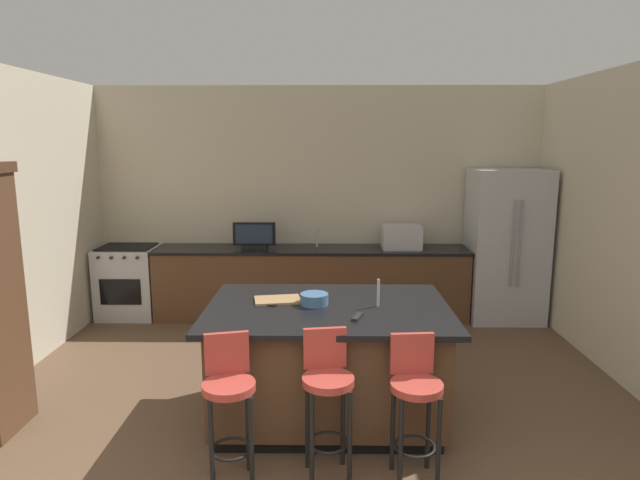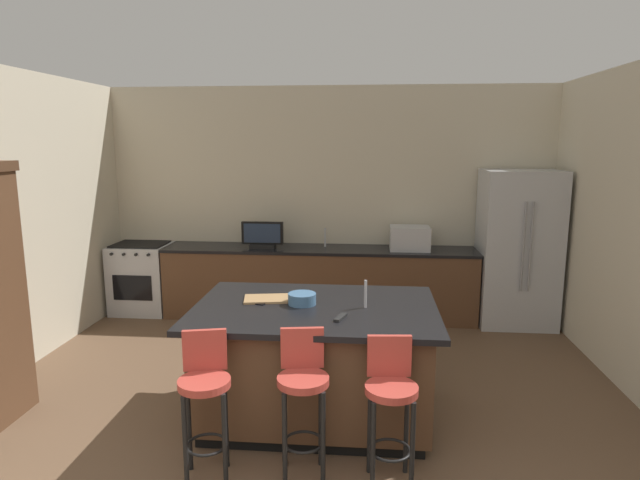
% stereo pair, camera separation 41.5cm
% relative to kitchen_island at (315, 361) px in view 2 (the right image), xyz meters
% --- Properties ---
extents(wall_back, '(6.15, 0.12, 2.90)m').
position_rel_kitchen_island_xyz_m(wall_back, '(-0.12, 2.91, 0.97)').
color(wall_back, beige).
rests_on(wall_back, ground_plane).
extents(counter_back, '(3.91, 0.62, 0.89)m').
position_rel_kitchen_island_xyz_m(counter_back, '(-0.21, 2.53, -0.03)').
color(counter_back, brown).
rests_on(counter_back, ground_plane).
extents(kitchen_island, '(1.90, 1.31, 0.93)m').
position_rel_kitchen_island_xyz_m(kitchen_island, '(0.00, 0.00, 0.00)').
color(kitchen_island, black).
rests_on(kitchen_island, ground_plane).
extents(refrigerator, '(0.89, 0.73, 1.88)m').
position_rel_kitchen_island_xyz_m(refrigerator, '(2.20, 2.48, 0.46)').
color(refrigerator, '#B7BABF').
rests_on(refrigerator, ground_plane).
extents(range_oven, '(0.72, 0.63, 0.91)m').
position_rel_kitchen_island_xyz_m(range_oven, '(-2.53, 2.53, -0.02)').
color(range_oven, '#B7BABF').
rests_on(range_oven, ground_plane).
extents(microwave, '(0.48, 0.36, 0.29)m').
position_rel_kitchen_island_xyz_m(microwave, '(0.92, 2.53, 0.56)').
color(microwave, '#B7BABF').
rests_on(microwave, counter_back).
extents(tv_monitor, '(0.52, 0.16, 0.33)m').
position_rel_kitchen_island_xyz_m(tv_monitor, '(-0.91, 2.48, 0.57)').
color(tv_monitor, black).
rests_on(tv_monitor, counter_back).
extents(sink_faucet_back, '(0.02, 0.02, 0.24)m').
position_rel_kitchen_island_xyz_m(sink_faucet_back, '(-0.14, 2.63, 0.53)').
color(sink_faucet_back, '#B2B2B7').
rests_on(sink_faucet_back, counter_back).
extents(sink_faucet_island, '(0.02, 0.02, 0.22)m').
position_rel_kitchen_island_xyz_m(sink_faucet_island, '(0.39, 0.00, 0.57)').
color(sink_faucet_island, '#B2B2B7').
rests_on(sink_faucet_island, kitchen_island).
extents(bar_stool_left, '(0.35, 0.37, 0.98)m').
position_rel_kitchen_island_xyz_m(bar_stool_left, '(-0.64, -0.85, 0.11)').
color(bar_stool_left, '#B23D33').
rests_on(bar_stool_left, ground_plane).
extents(bar_stool_center, '(0.34, 0.36, 0.99)m').
position_rel_kitchen_island_xyz_m(bar_stool_center, '(-0.01, -0.76, 0.12)').
color(bar_stool_center, '#B23D33').
rests_on(bar_stool_center, ground_plane).
extents(bar_stool_right, '(0.34, 0.35, 0.96)m').
position_rel_kitchen_island_xyz_m(bar_stool_right, '(0.57, -0.79, 0.10)').
color(bar_stool_right, '#B23D33').
rests_on(bar_stool_right, ground_plane).
extents(fruit_bowl, '(0.22, 0.22, 0.09)m').
position_rel_kitchen_island_xyz_m(fruit_bowl, '(-0.11, 0.04, 0.50)').
color(fruit_bowl, '#3F668C').
rests_on(fruit_bowl, kitchen_island).
extents(cell_phone, '(0.11, 0.16, 0.01)m').
position_rel_kitchen_island_xyz_m(cell_phone, '(-0.42, 0.06, 0.46)').
color(cell_phone, black).
rests_on(cell_phone, kitchen_island).
extents(tv_remote, '(0.10, 0.18, 0.02)m').
position_rel_kitchen_island_xyz_m(tv_remote, '(0.21, -0.29, 0.47)').
color(tv_remote, black).
rests_on(tv_remote, kitchen_island).
extents(cutting_board, '(0.40, 0.30, 0.02)m').
position_rel_kitchen_island_xyz_m(cutting_board, '(-0.41, 0.13, 0.47)').
color(cutting_board, '#A87F51').
rests_on(cutting_board, kitchen_island).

